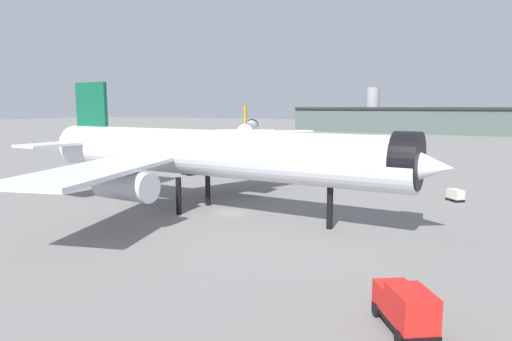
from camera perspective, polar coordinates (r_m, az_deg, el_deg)
name	(u,v)px	position (r m, az deg, el deg)	size (l,w,h in m)	color
ground	(230,213)	(61.71, -3.31, -5.37)	(900.00, 900.00, 0.00)	slate
airliner_near_gate	(207,154)	(61.63, -6.16, 2.10)	(62.03, 56.34, 18.09)	silver
airliner_far_taxiway	(249,129)	(162.21, -0.90, 5.22)	(42.57, 47.71, 14.52)	silver
terminal_building	(456,120)	(261.59, 23.79, 5.79)	(179.02, 37.75, 25.08)	#475651
service_truck_front	(405,306)	(31.80, 18.23, -15.91)	(4.81, 5.90, 3.00)	black
baggage_tug_wing	(189,170)	(96.82, -8.46, 0.03)	(3.58, 2.95, 1.85)	black
baggage_cart_trailing	(455,195)	(75.48, 23.78, -2.82)	(2.83, 2.87, 1.82)	black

